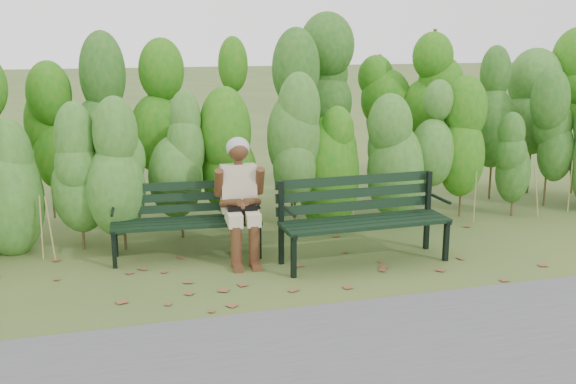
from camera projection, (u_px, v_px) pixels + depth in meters
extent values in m
plane|color=#3B5528|center=(297.00, 270.00, 6.92)|extent=(80.00, 80.00, 0.00)
cube|color=#474749|center=(384.00, 372.00, 4.86)|extent=(60.00, 2.50, 0.01)
cylinder|color=#47381E|center=(21.00, 220.00, 7.32)|extent=(0.03, 0.03, 0.80)
ellipsoid|color=#166D12|center=(15.00, 162.00, 7.17)|extent=(0.64, 0.64, 1.44)
cylinder|color=#47381E|center=(80.00, 216.00, 7.48)|extent=(0.03, 0.03, 0.80)
ellipsoid|color=#166D12|center=(75.00, 159.00, 7.33)|extent=(0.64, 0.64, 1.44)
cylinder|color=#47381E|center=(136.00, 212.00, 7.64)|extent=(0.03, 0.03, 0.80)
ellipsoid|color=#166D12|center=(133.00, 156.00, 7.49)|extent=(0.64, 0.64, 1.44)
cylinder|color=#47381E|center=(190.00, 208.00, 7.80)|extent=(0.03, 0.03, 0.80)
ellipsoid|color=#166D12|center=(188.00, 154.00, 7.65)|extent=(0.64, 0.64, 1.44)
cylinder|color=#47381E|center=(241.00, 204.00, 7.96)|extent=(0.03, 0.03, 0.80)
ellipsoid|color=#166D12|center=(241.00, 151.00, 7.81)|extent=(0.64, 0.64, 1.44)
cylinder|color=#47381E|center=(291.00, 201.00, 8.12)|extent=(0.03, 0.03, 0.80)
ellipsoid|color=#166D12|center=(291.00, 149.00, 7.97)|extent=(0.64, 0.64, 1.44)
cylinder|color=#47381E|center=(339.00, 198.00, 8.28)|extent=(0.03, 0.03, 0.80)
ellipsoid|color=#166D12|center=(340.00, 146.00, 8.13)|extent=(0.64, 0.64, 1.44)
cylinder|color=#47381E|center=(385.00, 194.00, 8.44)|extent=(0.03, 0.03, 0.80)
ellipsoid|color=#166D12|center=(386.00, 144.00, 8.29)|extent=(0.64, 0.64, 1.44)
cylinder|color=#47381E|center=(429.00, 191.00, 8.61)|extent=(0.03, 0.03, 0.80)
ellipsoid|color=#166D12|center=(431.00, 142.00, 8.46)|extent=(0.64, 0.64, 1.44)
cylinder|color=#47381E|center=(471.00, 188.00, 8.77)|extent=(0.03, 0.03, 0.80)
ellipsoid|color=#166D12|center=(475.00, 140.00, 8.62)|extent=(0.64, 0.64, 1.44)
cylinder|color=#47381E|center=(512.00, 185.00, 8.93)|extent=(0.03, 0.03, 0.80)
ellipsoid|color=#166D12|center=(516.00, 138.00, 8.78)|extent=(0.64, 0.64, 1.44)
cylinder|color=#47381E|center=(552.00, 183.00, 9.09)|extent=(0.03, 0.03, 0.80)
ellipsoid|color=#166D12|center=(556.00, 136.00, 8.94)|extent=(0.64, 0.64, 1.44)
cylinder|color=#47381E|center=(34.00, 186.00, 8.23)|extent=(0.04, 0.04, 1.10)
ellipsoid|color=#1B5716|center=(27.00, 114.00, 8.03)|extent=(0.70, 0.70, 1.98)
cylinder|color=#47381E|center=(99.00, 182.00, 8.44)|extent=(0.04, 0.04, 1.10)
ellipsoid|color=#1B5716|center=(94.00, 112.00, 8.23)|extent=(0.70, 0.70, 1.98)
cylinder|color=#47381E|center=(161.00, 179.00, 8.64)|extent=(0.04, 0.04, 1.10)
ellipsoid|color=#1B5716|center=(157.00, 110.00, 8.43)|extent=(0.70, 0.70, 1.98)
cylinder|color=#47381E|center=(220.00, 175.00, 8.84)|extent=(0.04, 0.04, 1.10)
ellipsoid|color=#1B5716|center=(218.00, 108.00, 8.63)|extent=(0.70, 0.70, 1.98)
cylinder|color=#47381E|center=(276.00, 172.00, 9.04)|extent=(0.04, 0.04, 1.10)
ellipsoid|color=#1B5716|center=(276.00, 106.00, 8.84)|extent=(0.70, 0.70, 1.98)
cylinder|color=#47381E|center=(330.00, 169.00, 9.25)|extent=(0.04, 0.04, 1.10)
ellipsoid|color=#1B5716|center=(331.00, 105.00, 9.04)|extent=(0.70, 0.70, 1.98)
cylinder|color=#47381E|center=(382.00, 166.00, 9.45)|extent=(0.04, 0.04, 1.10)
ellipsoid|color=#1B5716|center=(384.00, 103.00, 9.24)|extent=(0.70, 0.70, 1.98)
cylinder|color=#47381E|center=(431.00, 163.00, 9.65)|extent=(0.04, 0.04, 1.10)
ellipsoid|color=#1B5716|center=(434.00, 102.00, 9.45)|extent=(0.70, 0.70, 1.98)
cylinder|color=#47381E|center=(479.00, 160.00, 9.85)|extent=(0.04, 0.04, 1.10)
ellipsoid|color=#1B5716|center=(483.00, 100.00, 9.65)|extent=(0.70, 0.70, 1.98)
cylinder|color=#47381E|center=(524.00, 158.00, 10.06)|extent=(0.04, 0.04, 1.10)
ellipsoid|color=#1B5716|center=(529.00, 99.00, 9.85)|extent=(0.70, 0.70, 1.98)
cylinder|color=#47381E|center=(568.00, 155.00, 10.26)|extent=(0.04, 0.04, 1.10)
ellipsoid|color=#1B5716|center=(574.00, 97.00, 10.05)|extent=(0.70, 0.70, 1.98)
cube|color=brown|center=(180.00, 276.00, 6.75)|extent=(0.10, 0.08, 0.01)
cube|color=brown|center=(321.00, 272.00, 6.85)|extent=(0.11, 0.10, 0.01)
cube|color=brown|center=(181.00, 309.00, 5.96)|extent=(0.08, 0.10, 0.01)
cube|color=brown|center=(365.00, 259.00, 7.26)|extent=(0.11, 0.09, 0.01)
cube|color=brown|center=(213.00, 259.00, 7.25)|extent=(0.07, 0.09, 0.01)
cube|color=brown|center=(234.00, 250.00, 7.54)|extent=(0.11, 0.11, 0.01)
cube|color=brown|center=(138.00, 278.00, 6.70)|extent=(0.10, 0.11, 0.01)
cube|color=brown|center=(487.00, 257.00, 7.33)|extent=(0.11, 0.09, 0.01)
cube|color=brown|center=(233.00, 268.00, 6.99)|extent=(0.08, 0.10, 0.01)
cube|color=brown|center=(151.00, 257.00, 7.32)|extent=(0.11, 0.11, 0.01)
cube|color=brown|center=(179.00, 279.00, 6.67)|extent=(0.08, 0.10, 0.01)
cube|color=brown|center=(249.00, 252.00, 7.48)|extent=(0.11, 0.09, 0.01)
cube|color=brown|center=(335.00, 242.00, 7.84)|extent=(0.11, 0.11, 0.01)
cube|color=brown|center=(155.00, 316.00, 5.80)|extent=(0.09, 0.11, 0.01)
cube|color=brown|center=(109.00, 317.00, 5.78)|extent=(0.11, 0.11, 0.01)
cube|color=brown|center=(21.00, 297.00, 6.23)|extent=(0.11, 0.11, 0.01)
cube|color=brown|center=(519.00, 248.00, 7.63)|extent=(0.11, 0.10, 0.01)
cube|color=brown|center=(441.00, 254.00, 7.42)|extent=(0.11, 0.09, 0.01)
cube|color=brown|center=(276.00, 312.00, 5.89)|extent=(0.10, 0.08, 0.01)
cube|color=brown|center=(144.00, 287.00, 6.48)|extent=(0.08, 0.10, 0.01)
cube|color=brown|center=(430.00, 253.00, 7.46)|extent=(0.10, 0.08, 0.01)
cube|color=brown|center=(101.00, 289.00, 6.41)|extent=(0.10, 0.08, 0.01)
cube|color=brown|center=(455.00, 297.00, 6.22)|extent=(0.11, 0.10, 0.01)
cube|color=brown|center=(53.00, 265.00, 7.06)|extent=(0.11, 0.11, 0.01)
cube|color=brown|center=(48.00, 319.00, 5.74)|extent=(0.11, 0.10, 0.01)
cube|color=brown|center=(535.00, 256.00, 7.37)|extent=(0.11, 0.11, 0.01)
cube|color=brown|center=(64.00, 292.00, 6.34)|extent=(0.07, 0.09, 0.01)
cube|color=brown|center=(174.00, 327.00, 5.60)|extent=(0.10, 0.11, 0.01)
cube|color=brown|center=(466.00, 227.00, 8.45)|extent=(0.11, 0.11, 0.01)
cube|color=brown|center=(430.00, 231.00, 8.28)|extent=(0.09, 0.10, 0.01)
cube|color=brown|center=(325.00, 280.00, 6.65)|extent=(0.11, 0.11, 0.01)
cube|color=brown|center=(465.00, 277.00, 6.72)|extent=(0.11, 0.11, 0.01)
cube|color=brown|center=(473.00, 234.00, 8.14)|extent=(0.09, 0.10, 0.01)
cube|color=brown|center=(469.00, 261.00, 7.20)|extent=(0.09, 0.10, 0.01)
cube|color=black|center=(187.00, 227.00, 7.06)|extent=(1.59, 0.21, 0.04)
cube|color=black|center=(187.00, 224.00, 7.16)|extent=(1.59, 0.21, 0.04)
cube|color=black|center=(186.00, 221.00, 7.27)|extent=(1.59, 0.21, 0.04)
cube|color=black|center=(186.00, 218.00, 7.37)|extent=(1.59, 0.21, 0.04)
cube|color=black|center=(185.00, 208.00, 7.43)|extent=(1.59, 0.16, 0.09)
cube|color=black|center=(184.00, 197.00, 7.41)|extent=(1.59, 0.16, 0.09)
cube|color=black|center=(184.00, 186.00, 7.40)|extent=(1.59, 0.16, 0.09)
cube|color=black|center=(114.00, 250.00, 6.94)|extent=(0.05, 0.05, 0.40)
cube|color=black|center=(115.00, 221.00, 7.26)|extent=(0.05, 0.05, 0.79)
cube|color=black|center=(114.00, 228.00, 7.07)|extent=(0.07, 0.44, 0.04)
cylinder|color=black|center=(113.00, 211.00, 6.98)|extent=(0.05, 0.33, 0.03)
cube|color=black|center=(259.00, 241.00, 7.24)|extent=(0.05, 0.05, 0.40)
cube|color=black|center=(254.00, 214.00, 7.56)|extent=(0.05, 0.05, 0.79)
cube|color=black|center=(256.00, 220.00, 7.37)|extent=(0.07, 0.44, 0.04)
cylinder|color=black|center=(257.00, 204.00, 7.28)|extent=(0.05, 0.33, 0.03)
cube|color=black|center=(373.00, 227.00, 6.88)|extent=(1.79, 0.16, 0.04)
cube|color=black|center=(368.00, 224.00, 6.99)|extent=(1.79, 0.16, 0.04)
cube|color=black|center=(363.00, 221.00, 7.11)|extent=(1.79, 0.16, 0.04)
cube|color=black|center=(358.00, 218.00, 7.22)|extent=(1.79, 0.16, 0.04)
cube|color=black|center=(355.00, 206.00, 7.28)|extent=(1.79, 0.10, 0.10)
cube|color=black|center=(355.00, 193.00, 7.27)|extent=(1.79, 0.10, 0.10)
cube|color=black|center=(355.00, 180.00, 7.25)|extent=(1.79, 0.10, 0.10)
cube|color=black|center=(294.00, 256.00, 6.67)|extent=(0.05, 0.05, 0.45)
cube|color=black|center=(281.00, 223.00, 7.02)|extent=(0.05, 0.05, 0.89)
cube|color=black|center=(288.00, 231.00, 6.81)|extent=(0.06, 0.50, 0.04)
cylinder|color=black|center=(289.00, 211.00, 6.71)|extent=(0.05, 0.37, 0.04)
cube|color=black|center=(446.00, 241.00, 7.17)|extent=(0.05, 0.05, 0.45)
cube|color=black|center=(428.00, 210.00, 7.51)|extent=(0.05, 0.05, 0.89)
cube|color=black|center=(438.00, 217.00, 7.30)|extent=(0.06, 0.50, 0.04)
cylinder|color=black|center=(441.00, 199.00, 7.21)|extent=(0.05, 0.37, 0.04)
cube|color=tan|center=(234.00, 217.00, 7.08)|extent=(0.18, 0.45, 0.14)
cube|color=tan|center=(251.00, 216.00, 7.12)|extent=(0.18, 0.45, 0.14)
cylinder|color=#4B2B18|center=(236.00, 247.00, 6.97)|extent=(0.12, 0.12, 0.44)
cylinder|color=#4B2B18|center=(254.00, 246.00, 7.01)|extent=(0.12, 0.12, 0.44)
cube|color=#4B2B18|center=(238.00, 267.00, 6.94)|extent=(0.11, 0.22, 0.06)
cube|color=#4B2B18|center=(256.00, 265.00, 6.97)|extent=(0.11, 0.22, 0.06)
cube|color=tan|center=(238.00, 188.00, 7.31)|extent=(0.40, 0.29, 0.55)
cylinder|color=#4B2B18|center=(238.00, 163.00, 7.22)|extent=(0.09, 0.09, 0.11)
sphere|color=#4B2B18|center=(238.00, 151.00, 7.18)|extent=(0.22, 0.22, 0.22)
ellipsoid|color=gray|center=(238.00, 148.00, 7.20)|extent=(0.25, 0.24, 0.23)
cylinder|color=#4B2B18|center=(219.00, 183.00, 7.17)|extent=(0.11, 0.23, 0.33)
cylinder|color=#4B2B18|center=(260.00, 181.00, 7.25)|extent=(0.11, 0.23, 0.33)
cylinder|color=#4B2B18|center=(231.00, 203.00, 7.10)|extent=(0.23, 0.28, 0.14)
cylinder|color=#4B2B18|center=(252.00, 202.00, 7.15)|extent=(0.25, 0.27, 0.14)
sphere|color=#4B2B18|center=(242.00, 206.00, 7.07)|extent=(0.12, 0.12, 0.12)
cube|color=black|center=(242.00, 212.00, 7.10)|extent=(0.32, 0.15, 0.17)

